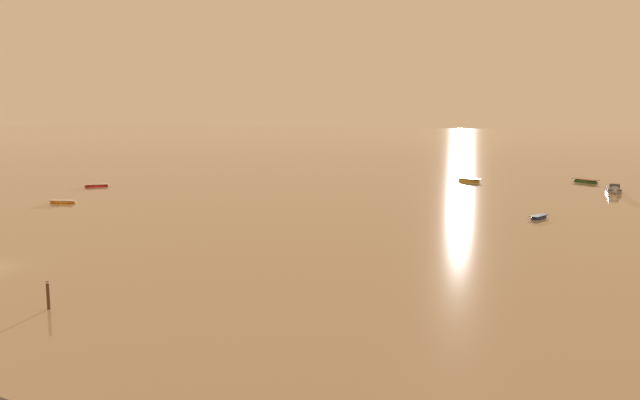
{
  "coord_description": "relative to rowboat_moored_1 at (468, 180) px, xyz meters",
  "views": [
    {
      "loc": [
        42.49,
        -26.75,
        11.13
      ],
      "look_at": [
        6.32,
        41.01,
        0.41
      ],
      "focal_mm": 35.51,
      "sensor_mm": 36.0,
      "label": 1
    }
  ],
  "objects": [
    {
      "name": "rowboat_moored_1",
      "position": [
        0.0,
        0.0,
        0.0
      ],
      "size": [
        4.65,
        3.04,
        0.7
      ],
      "rotation": [
        0.0,
        0.0,
        2.76
      ],
      "color": "gold",
      "rests_on": "ground"
    },
    {
      "name": "rowboat_moored_2",
      "position": [
        16.88,
        7.31,
        0.01
      ],
      "size": [
        4.63,
        3.83,
        0.72
      ],
      "rotation": [
        0.0,
        0.0,
        2.55
      ],
      "color": "#23602D",
      "rests_on": "ground"
    },
    {
      "name": "rowboat_moored_3",
      "position": [
        -37.49,
        -48.11,
        -0.04
      ],
      "size": [
        3.63,
        2.24,
        0.54
      ],
      "rotation": [
        0.0,
        0.0,
        0.33
      ],
      "color": "orange",
      "rests_on": "ground"
    },
    {
      "name": "rowboat_moored_4",
      "position": [
        16.1,
        -32.24,
        -0.06
      ],
      "size": [
        1.83,
        3.15,
        0.47
      ],
      "rotation": [
        0.0,
        0.0,
        1.28
      ],
      "color": "navy",
      "rests_on": "ground"
    },
    {
      "name": "rowboat_moored_5",
      "position": [
        -47.41,
        -33.66,
        -0.04
      ],
      "size": [
        3.29,
        3.38,
        0.56
      ],
      "rotation": [
        0.0,
        0.0,
        3.95
      ],
      "color": "red",
      "rests_on": "ground"
    },
    {
      "name": "motorboat_moored_1",
      "position": [
        21.73,
        -4.94,
        0.09
      ],
      "size": [
        2.37,
        5.09,
        1.86
      ],
      "rotation": [
        0.0,
        0.0,
        4.85
      ],
      "color": "gray",
      "rests_on": "ground"
    },
    {
      "name": "mooring_post_near",
      "position": [
        -3.29,
        -77.69,
        0.59
      ],
      "size": [
        0.22,
        0.22,
        1.81
      ],
      "color": "#4F3323",
      "rests_on": "ground"
    }
  ]
}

